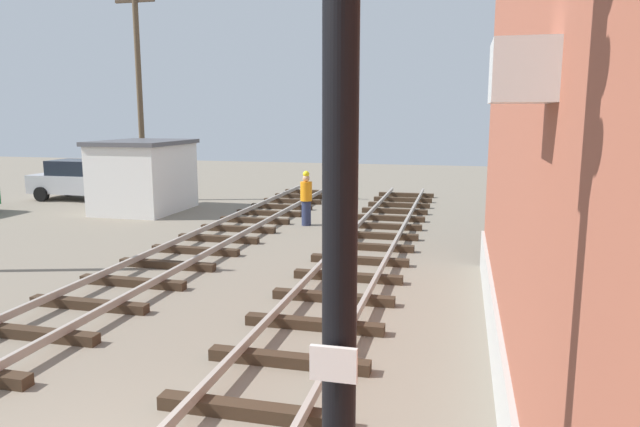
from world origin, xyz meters
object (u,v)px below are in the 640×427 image
Objects in this scene: signal_mast at (340,155)px; control_hut at (144,176)px; track_worker_foreground at (306,198)px; parked_car_silver at (80,179)px; utility_pole_far at (140,94)px.

signal_mast reaches higher than control_hut.
signal_mast is 3.04× the size of track_worker_foreground.
parked_car_silver is at bearing 129.13° from signal_mast.
utility_pole_far reaches higher than track_worker_foreground.
track_worker_foreground is (-4.50, 16.01, -2.62)m from signal_mast.
signal_mast reaches higher than track_worker_foreground.
parked_car_silver is 2.25× the size of track_worker_foreground.
track_worker_foreground is at bearing -11.18° from control_hut.
control_hut is (-11.42, 17.38, -2.16)m from signal_mast.
control_hut is at bearing -59.30° from utility_pole_far.
track_worker_foreground is at bearing -17.05° from parked_car_silver.
track_worker_foreground is at bearing 105.70° from signal_mast.
utility_pole_far is 4.72× the size of track_worker_foreground.
signal_mast is at bearing -57.01° from utility_pole_far.
signal_mast is 1.49× the size of control_hut.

